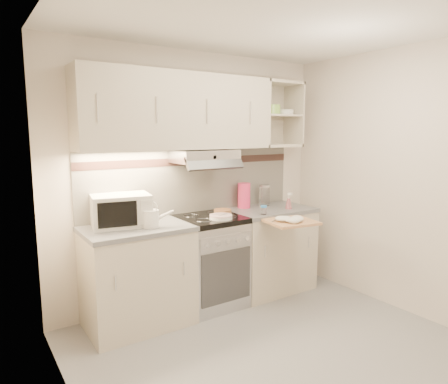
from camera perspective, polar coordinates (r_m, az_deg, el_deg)
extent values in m
plane|color=gray|center=(3.38, 8.60, -21.94)|extent=(3.00, 3.00, 0.00)
cube|color=beige|center=(4.08, -4.30, 2.05)|extent=(3.00, 0.04, 2.50)
cube|color=beige|center=(2.24, -20.42, -3.92)|extent=(0.04, 2.80, 2.50)
cube|color=beige|center=(4.11, 24.69, 1.34)|extent=(0.04, 2.80, 2.50)
cube|color=white|center=(3.02, 9.76, 23.56)|extent=(3.00, 2.80, 0.04)
cube|color=silver|center=(4.08, -4.24, 1.62)|extent=(2.40, 0.02, 0.64)
cube|color=#34201C|center=(4.05, -4.21, 4.42)|extent=(2.40, 0.01, 0.08)
cube|color=beige|center=(3.79, -6.48, 11.36)|extent=(1.90, 0.34, 0.70)
cube|color=beige|center=(4.47, 7.58, 10.91)|extent=(0.50, 0.34, 0.70)
cylinder|color=#88C14A|center=(4.42, 6.80, 11.60)|extent=(0.19, 0.19, 0.10)
cylinder|color=white|center=(4.55, 8.75, 11.20)|extent=(0.18, 0.18, 0.06)
cube|color=#B7B7BC|center=(3.89, -2.89, 5.14)|extent=(0.60, 0.40, 0.12)
cube|color=beige|center=(3.70, -12.20, -11.94)|extent=(0.90, 0.60, 0.86)
cube|color=slate|center=(3.56, -12.43, -5.14)|extent=(0.92, 0.62, 0.04)
cube|color=beige|center=(4.43, 6.35, -8.31)|extent=(0.90, 0.60, 0.86)
cube|color=slate|center=(4.32, 6.45, -2.59)|extent=(0.92, 0.62, 0.04)
cube|color=#B7B7BC|center=(4.01, -2.03, -10.15)|extent=(0.60, 0.58, 0.85)
cube|color=black|center=(3.89, -2.06, -3.86)|extent=(0.60, 0.60, 0.05)
cube|color=silver|center=(3.60, -14.54, -2.51)|extent=(0.55, 0.44, 0.28)
cube|color=black|center=(3.43, -13.55, -3.01)|extent=(0.32, 0.07, 0.21)
cylinder|color=white|center=(3.49, -10.43, -3.78)|extent=(0.14, 0.14, 0.15)
cone|color=white|center=(3.49, -8.67, -3.37)|extent=(0.19, 0.11, 0.12)
torus|color=white|center=(3.47, -10.47, -2.21)|extent=(0.12, 0.06, 0.12)
cylinder|color=white|center=(3.77, -0.45, -3.77)|extent=(0.22, 0.22, 0.01)
cylinder|color=white|center=(3.77, -0.45, -3.57)|extent=(0.22, 0.22, 0.01)
cylinder|color=white|center=(3.76, -0.45, -3.36)|extent=(0.22, 0.22, 0.01)
cube|color=silver|center=(3.76, -0.45, -3.23)|extent=(0.14, 0.03, 0.01)
cylinder|color=#B18946|center=(4.01, -0.18, -2.80)|extent=(0.17, 0.17, 0.04)
cylinder|color=#E93163|center=(4.30, 2.88, -0.49)|extent=(0.14, 0.14, 0.27)
cube|color=#E93163|center=(4.34, 3.51, 0.04)|extent=(0.02, 0.04, 0.11)
cylinder|color=white|center=(4.47, 5.78, -0.58)|extent=(0.12, 0.12, 0.21)
cylinder|color=#B7B7BC|center=(4.45, 5.81, 0.89)|extent=(0.12, 0.12, 0.02)
cylinder|color=silver|center=(3.98, 5.70, -2.70)|extent=(0.06, 0.06, 0.07)
cylinder|color=#2A7BD6|center=(3.97, 5.70, -2.06)|extent=(0.06, 0.06, 0.02)
cone|color=pink|center=(4.31, 9.22, -1.64)|extent=(0.07, 0.07, 0.11)
cube|color=#A78D4C|center=(3.83, 9.51, -4.22)|extent=(0.49, 0.46, 0.02)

